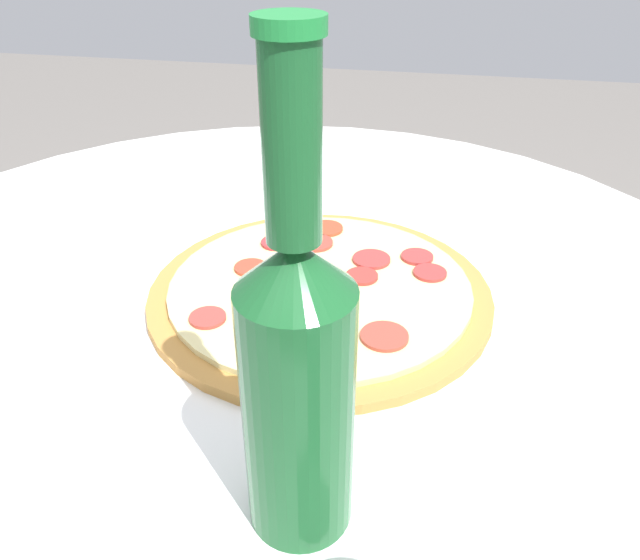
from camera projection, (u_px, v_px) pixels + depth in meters
table at (280, 405)px, 0.74m from camera, size 1.01×1.01×0.72m
pizza at (320, 290)px, 0.61m from camera, size 0.34×0.34×0.02m
beer_bottle at (298, 377)px, 0.35m from camera, size 0.07×0.07×0.30m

